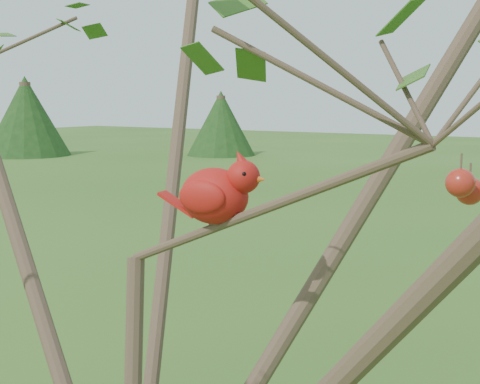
{
  "coord_description": "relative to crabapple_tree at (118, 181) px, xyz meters",
  "views": [
    {
      "loc": [
        0.83,
        -0.88,
        2.26
      ],
      "look_at": [
        0.2,
        0.09,
        2.1
      ],
      "focal_mm": 50.0,
      "sensor_mm": 36.0,
      "label": 1
    }
  ],
  "objects": [
    {
      "name": "cardinal",
      "position": [
        0.14,
        0.11,
        -0.02
      ],
      "size": [
        0.21,
        0.12,
        0.15
      ],
      "rotation": [
        0.0,
        0.0,
        0.15
      ],
      "color": "red",
      "rests_on": "ground"
    },
    {
      "name": "crabapple_tree",
      "position": [
        0.0,
        0.0,
        0.0
      ],
      "size": [
        2.35,
        2.05,
        2.95
      ],
      "color": "#473126",
      "rests_on": "ground"
    },
    {
      "name": "distant_trees",
      "position": [
        -5.63,
        21.94,
        -0.69
      ],
      "size": [
        38.96,
        14.42,
        3.16
      ],
      "color": "#473126",
      "rests_on": "ground"
    }
  ]
}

